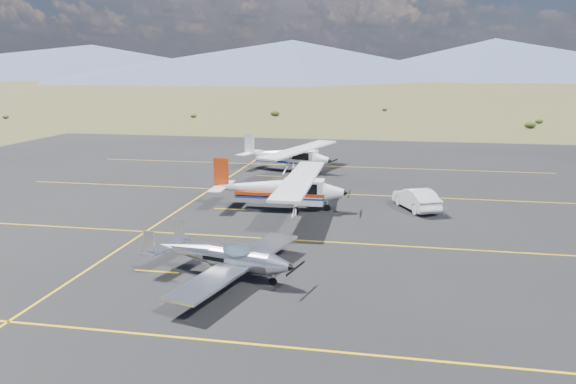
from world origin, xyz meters
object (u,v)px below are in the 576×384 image
at_px(aircraft_plain, 287,155).
at_px(aircraft_cessna, 281,188).
at_px(aircraft_low_wing, 226,257).
at_px(sedan, 416,199).

bearing_deg(aircraft_plain, aircraft_cessna, -64.97).
relative_size(aircraft_low_wing, aircraft_plain, 0.73).
relative_size(aircraft_low_wing, aircraft_cessna, 0.72).
bearing_deg(aircraft_low_wing, aircraft_plain, 108.98).
height_order(aircraft_cessna, sedan, aircraft_cessna).
bearing_deg(aircraft_cessna, sedan, 9.05).
distance_m(aircraft_low_wing, aircraft_cessna, 11.68).
xyz_separation_m(aircraft_cessna, sedan, (8.16, 1.48, -0.68)).
xyz_separation_m(aircraft_plain, sedan, (10.22, -11.48, -0.66)).
bearing_deg(sedan, aircraft_low_wing, 34.28).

